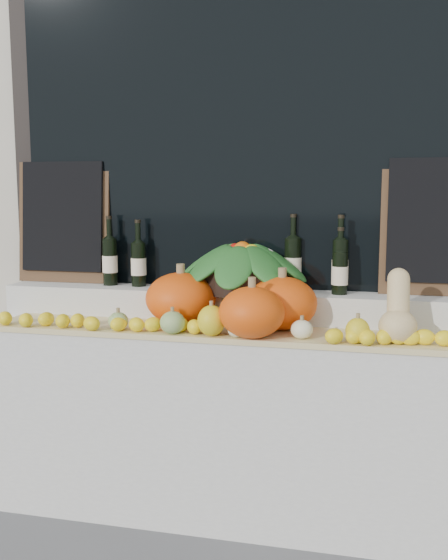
{
  "coord_description": "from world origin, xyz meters",
  "views": [
    {
      "loc": [
        0.62,
        -1.21,
        1.52
      ],
      "look_at": [
        0.0,
        1.45,
        1.12
      ],
      "focal_mm": 40.0,
      "sensor_mm": 36.0,
      "label": 1
    }
  ],
  "objects_px": {
    "butternut_squash": "(398,312)",
    "produce_bowl": "(242,266)",
    "pumpkin_left": "(181,298)",
    "pumpkin_right": "(282,303)",
    "wine_bottle_tall": "(293,263)"
  },
  "relations": [
    {
      "from": "butternut_squash",
      "to": "produce_bowl",
      "type": "bearing_deg",
      "value": 156.52
    },
    {
      "from": "pumpkin_left",
      "to": "pumpkin_right",
      "type": "height_order",
      "value": "pumpkin_left"
    },
    {
      "from": "produce_bowl",
      "to": "butternut_squash",
      "type": "bearing_deg",
      "value": -23.48
    },
    {
      "from": "pumpkin_left",
      "to": "butternut_squash",
      "type": "height_order",
      "value": "butternut_squash"
    },
    {
      "from": "wine_bottle_tall",
      "to": "butternut_squash",
      "type": "bearing_deg",
      "value": -39.31
    },
    {
      "from": "butternut_squash",
      "to": "wine_bottle_tall",
      "type": "height_order",
      "value": "wine_bottle_tall"
    },
    {
      "from": "pumpkin_left",
      "to": "butternut_squash",
      "type": "relative_size",
      "value": 1.1
    },
    {
      "from": "butternut_squash",
      "to": "produce_bowl",
      "type": "xyz_separation_m",
      "value": [
        -0.7,
        0.31,
        0.13
      ]
    },
    {
      "from": "pumpkin_left",
      "to": "pumpkin_right",
      "type": "relative_size",
      "value": 1.04
    },
    {
      "from": "wine_bottle_tall",
      "to": "pumpkin_left",
      "type": "bearing_deg",
      "value": -150.93
    },
    {
      "from": "pumpkin_right",
      "to": "produce_bowl",
      "type": "xyz_separation_m",
      "value": [
        -0.22,
        0.19,
        0.14
      ]
    },
    {
      "from": "pumpkin_right",
      "to": "produce_bowl",
      "type": "relative_size",
      "value": 0.47
    },
    {
      "from": "pumpkin_left",
      "to": "wine_bottle_tall",
      "type": "xyz_separation_m",
      "value": [
        0.48,
        0.27,
        0.14
      ]
    },
    {
      "from": "pumpkin_right",
      "to": "wine_bottle_tall",
      "type": "height_order",
      "value": "wine_bottle_tall"
    },
    {
      "from": "pumpkin_left",
      "to": "butternut_squash",
      "type": "bearing_deg",
      "value": -7.36
    }
  ]
}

